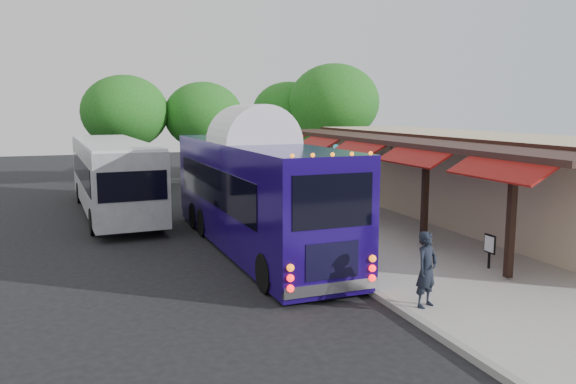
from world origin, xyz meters
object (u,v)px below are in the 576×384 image
object	(u,v)px
ped_a	(427,269)
ped_d	(326,192)
ped_c	(257,187)
ped_b	(316,201)
sign_board	(490,246)
coach_bus	(253,188)
city_bus	(113,174)

from	to	relation	value
ped_a	ped_d	size ratio (longest dim) A/B	1.11
ped_c	ped_b	bearing A→B (deg)	86.45
sign_board	coach_bus	bearing A→B (deg)	136.91
ped_a	sign_board	size ratio (longest dim) A/B	1.79
sign_board	ped_c	bearing A→B (deg)	105.94
ped_a	ped_d	world-z (taller)	ped_a
ped_c	sign_board	bearing A→B (deg)	87.70
coach_bus	sign_board	size ratio (longest dim) A/B	12.24
coach_bus	ped_c	xyz separation A→B (m)	(2.05, 6.56, -0.93)
ped_a	ped_c	xyz separation A→B (m)	(-0.00, 13.64, 0.08)
coach_bus	city_bus	bearing A→B (deg)	114.62
ped_d	ped_b	bearing A→B (deg)	73.70
ped_b	sign_board	world-z (taller)	ped_b
ped_b	sign_board	size ratio (longest dim) A/B	1.87
ped_a	ped_b	xyz separation A→B (m)	(1.15, 9.41, 0.04)
ped_a	ped_c	bearing A→B (deg)	66.64
coach_bus	city_bus	size ratio (longest dim) A/B	0.98
sign_board	ped_a	bearing A→B (deg)	-149.55
ped_d	sign_board	world-z (taller)	ped_d
city_bus	ped_b	bearing A→B (deg)	-42.56
coach_bus	ped_a	bearing A→B (deg)	-76.16
coach_bus	ped_c	size ratio (longest dim) A/B	6.26
city_bus	ped_a	size ratio (longest dim) A/B	6.98
coach_bus	ped_b	bearing A→B (deg)	33.72
ped_d	ped_a	bearing A→B (deg)	90.95
city_bus	coach_bus	bearing A→B (deg)	-67.24
ped_a	ped_b	size ratio (longest dim) A/B	0.95
ped_a	coach_bus	bearing A→B (deg)	82.79
coach_bus	sign_board	bearing A→B (deg)	-44.89
city_bus	ped_b	size ratio (longest dim) A/B	6.65
ped_b	ped_a	bearing A→B (deg)	63.29
city_bus	sign_board	bearing A→B (deg)	-58.06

